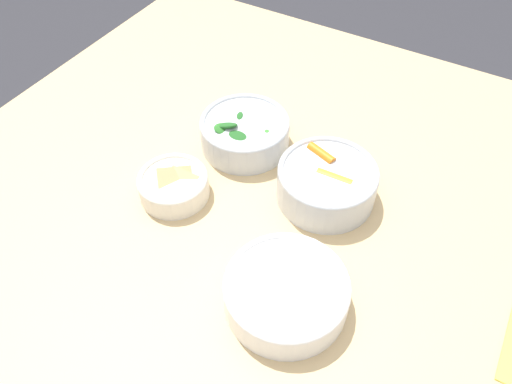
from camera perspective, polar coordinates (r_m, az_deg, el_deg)
dining_table at (r=0.90m, az=-3.08°, el=-6.45°), size 1.23×1.08×0.77m
bowl_carrots at (r=0.83m, az=8.09°, el=1.09°), size 0.16×0.16×0.07m
bowl_greens at (r=0.91m, az=-1.29°, el=6.90°), size 0.16×0.16×0.07m
bowl_beans_hotdog at (r=0.71m, az=3.46°, el=-11.49°), size 0.18×0.18×0.05m
bowl_cookies at (r=0.84m, az=-9.41°, el=0.83°), size 0.12×0.12×0.05m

